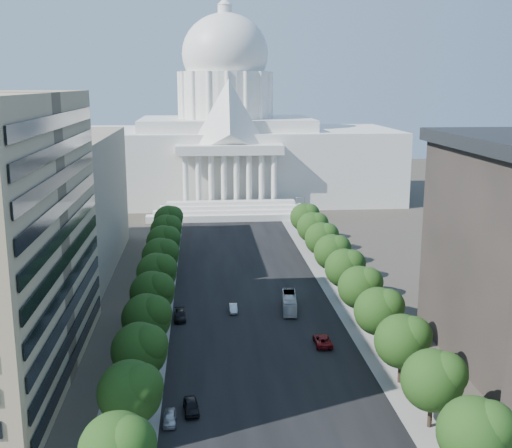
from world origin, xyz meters
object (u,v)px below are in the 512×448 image
object	(u,v)px
car_silver	(233,308)
car_parked	(170,418)
car_dark_a	(191,407)
car_dark_b	(180,316)
car_red	(323,341)
city_bus	(289,303)

from	to	relation	value
car_silver	car_parked	bearing A→B (deg)	-104.38
car_dark_a	car_dark_b	distance (m)	33.21
car_red	car_dark_b	world-z (taller)	car_red
car_dark_b	car_dark_a	bearing A→B (deg)	-88.54
car_dark_a	car_red	world-z (taller)	car_dark_a
car_dark_a	car_parked	world-z (taller)	car_dark_a
car_parked	car_red	bearing A→B (deg)	42.90
car_dark_b	car_silver	bearing A→B (deg)	15.61
car_red	city_bus	bearing A→B (deg)	-78.74
car_dark_a	car_silver	xyz separation A→B (m)	(7.31, 36.32, -0.13)
car_silver	city_bus	distance (m)	10.44
city_bus	car_red	bearing A→B (deg)	-73.44
car_silver	car_parked	world-z (taller)	car_parked
city_bus	car_dark_a	bearing A→B (deg)	-109.92
car_dark_b	car_parked	size ratio (longest dim) A/B	1.27
car_silver	city_bus	world-z (taller)	city_bus
car_silver	car_dark_a	bearing A→B (deg)	-101.41
car_dark_b	car_parked	distance (m)	35.56
car_dark_b	city_bus	world-z (taller)	city_bus
car_silver	car_red	world-z (taller)	car_red
car_dark_a	car_parked	size ratio (longest dim) A/B	1.15
car_parked	city_bus	distance (m)	43.82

